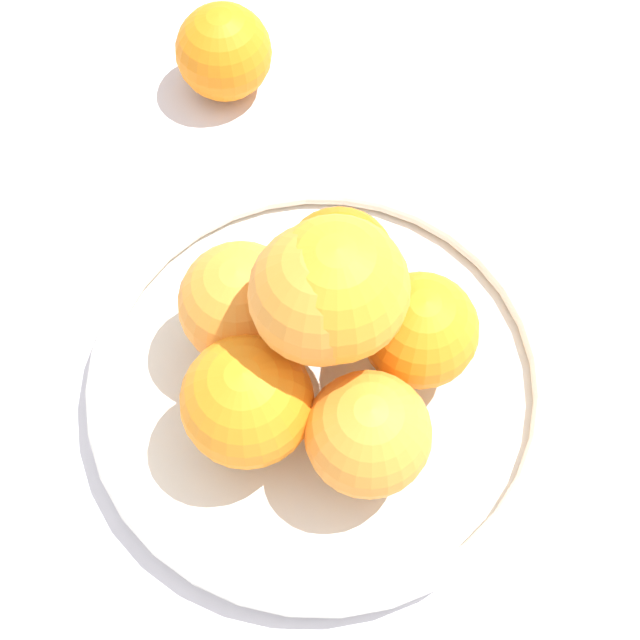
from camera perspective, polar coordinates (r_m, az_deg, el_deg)
name	(u,v)px	position (r m, az deg, el deg)	size (l,w,h in m)	color
ground_plane	(320,389)	(0.61, 0.00, -4.44)	(4.00, 4.00, 0.00)	silver
fruit_bowl	(320,381)	(0.59, 0.00, -3.90)	(0.31, 0.31, 0.03)	silver
orange_pile	(321,331)	(0.53, 0.06, -0.68)	(0.19, 0.19, 0.15)	orange
stray_orange	(220,53)	(0.73, -6.41, 16.63)	(0.08, 0.08, 0.08)	orange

